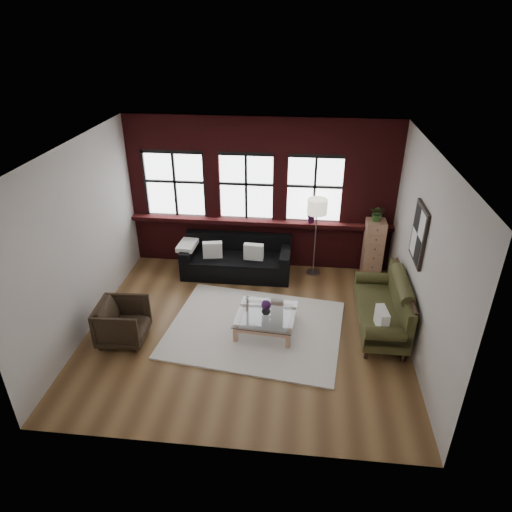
# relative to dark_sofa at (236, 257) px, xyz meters

# --- Properties ---
(floor) EXTENTS (5.50, 5.50, 0.00)m
(floor) POSITION_rel_dark_sofa_xyz_m (0.45, -1.90, -0.41)
(floor) COLOR brown
(floor) RESTS_ON ground
(ceiling) EXTENTS (5.50, 5.50, 0.00)m
(ceiling) POSITION_rel_dark_sofa_xyz_m (0.45, -1.90, 2.79)
(ceiling) COLOR white
(ceiling) RESTS_ON ground
(wall_back) EXTENTS (5.50, 0.00, 5.50)m
(wall_back) POSITION_rel_dark_sofa_xyz_m (0.45, 0.60, 1.19)
(wall_back) COLOR #BDB7B0
(wall_back) RESTS_ON ground
(wall_front) EXTENTS (5.50, 0.00, 5.50)m
(wall_front) POSITION_rel_dark_sofa_xyz_m (0.45, -4.40, 1.19)
(wall_front) COLOR #BDB7B0
(wall_front) RESTS_ON ground
(wall_left) EXTENTS (0.00, 5.00, 5.00)m
(wall_left) POSITION_rel_dark_sofa_xyz_m (-2.30, -1.90, 1.19)
(wall_left) COLOR #BDB7B0
(wall_left) RESTS_ON ground
(wall_right) EXTENTS (0.00, 5.00, 5.00)m
(wall_right) POSITION_rel_dark_sofa_xyz_m (3.20, -1.90, 1.19)
(wall_right) COLOR #BDB7B0
(wall_right) RESTS_ON ground
(brick_backwall) EXTENTS (5.50, 0.12, 3.20)m
(brick_backwall) POSITION_rel_dark_sofa_xyz_m (0.45, 0.54, 1.19)
(brick_backwall) COLOR #441012
(brick_backwall) RESTS_ON floor
(sill_ledge) EXTENTS (5.50, 0.30, 0.08)m
(sill_ledge) POSITION_rel_dark_sofa_xyz_m (0.45, 0.45, 0.63)
(sill_ledge) COLOR #441012
(sill_ledge) RESTS_ON brick_backwall
(window_left) EXTENTS (1.38, 0.10, 1.50)m
(window_left) POSITION_rel_dark_sofa_xyz_m (-1.35, 0.55, 1.34)
(window_left) COLOR black
(window_left) RESTS_ON brick_backwall
(window_mid) EXTENTS (1.38, 0.10, 1.50)m
(window_mid) POSITION_rel_dark_sofa_xyz_m (0.15, 0.55, 1.34)
(window_mid) COLOR black
(window_mid) RESTS_ON brick_backwall
(window_right) EXTENTS (1.38, 0.10, 1.50)m
(window_right) POSITION_rel_dark_sofa_xyz_m (1.55, 0.55, 1.34)
(window_right) COLOR black
(window_right) RESTS_ON brick_backwall
(wall_poster) EXTENTS (0.05, 0.74, 0.94)m
(wall_poster) POSITION_rel_dark_sofa_xyz_m (3.17, -1.60, 1.44)
(wall_poster) COLOR black
(wall_poster) RESTS_ON wall_right
(shag_rug) EXTENTS (3.23, 2.68, 0.03)m
(shag_rug) POSITION_rel_dark_sofa_xyz_m (0.60, -1.89, -0.39)
(shag_rug) COLOR silver
(shag_rug) RESTS_ON floor
(dark_sofa) EXTENTS (2.25, 0.91, 0.81)m
(dark_sofa) POSITION_rel_dark_sofa_xyz_m (0.00, 0.00, 0.00)
(dark_sofa) COLOR black
(dark_sofa) RESTS_ON floor
(pillow_a) EXTENTS (0.42, 0.21, 0.34)m
(pillow_a) POSITION_rel_dark_sofa_xyz_m (-0.48, -0.10, 0.19)
(pillow_a) COLOR white
(pillow_a) RESTS_ON dark_sofa
(pillow_b) EXTENTS (0.41, 0.16, 0.34)m
(pillow_b) POSITION_rel_dark_sofa_xyz_m (0.37, -0.10, 0.19)
(pillow_b) COLOR white
(pillow_b) RESTS_ON dark_sofa
(vintage_settee) EXTENTS (0.85, 1.90, 1.02)m
(vintage_settee) POSITION_rel_dark_sofa_xyz_m (2.75, -1.62, 0.10)
(vintage_settee) COLOR #383719
(vintage_settee) RESTS_ON floor
(pillow_settee) EXTENTS (0.19, 0.39, 0.34)m
(pillow_settee) POSITION_rel_dark_sofa_xyz_m (2.67, -2.20, 0.21)
(pillow_settee) COLOR white
(pillow_settee) RESTS_ON vintage_settee
(armchair) EXTENTS (0.83, 0.80, 0.72)m
(armchair) POSITION_rel_dark_sofa_xyz_m (-1.57, -2.40, -0.05)
(armchair) COLOR black
(armchair) RESTS_ON floor
(coffee_table) EXTENTS (1.08, 1.08, 0.34)m
(coffee_table) POSITION_rel_dark_sofa_xyz_m (0.79, -1.87, -0.25)
(coffee_table) COLOR tan
(coffee_table) RESTS_ON shag_rug
(vase) EXTENTS (0.17, 0.17, 0.16)m
(vase) POSITION_rel_dark_sofa_xyz_m (0.79, -1.87, 0.00)
(vase) COLOR #B2B2B2
(vase) RESTS_ON coffee_table
(flowers) EXTENTS (0.17, 0.17, 0.17)m
(flowers) POSITION_rel_dark_sofa_xyz_m (0.79, -1.87, 0.11)
(flowers) COLOR #421B4F
(flowers) RESTS_ON vase
(drawer_chest) EXTENTS (0.39, 0.39, 1.26)m
(drawer_chest) POSITION_rel_dark_sofa_xyz_m (2.81, 0.22, 0.22)
(drawer_chest) COLOR tan
(drawer_chest) RESTS_ON floor
(potted_plant_top) EXTENTS (0.36, 0.33, 0.34)m
(potted_plant_top) POSITION_rel_dark_sofa_xyz_m (2.81, 0.22, 1.02)
(potted_plant_top) COLOR #2D5923
(potted_plant_top) RESTS_ON drawer_chest
(floor_lamp) EXTENTS (0.40, 0.40, 1.83)m
(floor_lamp) POSITION_rel_dark_sofa_xyz_m (1.62, 0.20, 0.51)
(floor_lamp) COLOR #A5A5A8
(floor_lamp) RESTS_ON floor
(sill_plant) EXTENTS (0.25, 0.21, 0.39)m
(sill_plant) POSITION_rel_dark_sofa_xyz_m (1.54, 0.42, 0.87)
(sill_plant) COLOR #421B4F
(sill_plant) RESTS_ON sill_ledge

